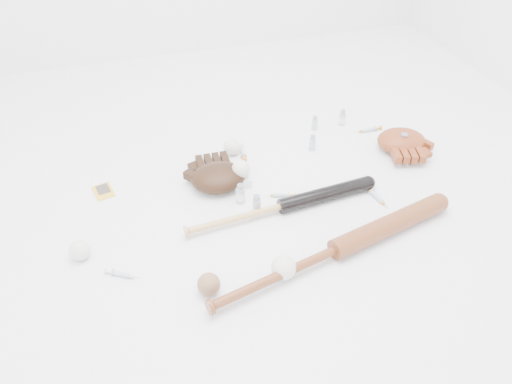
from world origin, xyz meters
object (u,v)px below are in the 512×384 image
object	(u,v)px
bat_wood	(336,249)
glove_dark	(218,177)
bat_dark	(282,206)
pedestal	(241,180)

from	to	relation	value
bat_wood	glove_dark	size ratio (longest dim) A/B	3.92
bat_wood	glove_dark	bearing A→B (deg)	106.88
bat_dark	pedestal	distance (m)	0.23
bat_wood	pedestal	xyz separation A→B (m)	(-0.19, 0.48, -0.02)
glove_dark	pedestal	distance (m)	0.10
pedestal	bat_wood	bearing A→B (deg)	-68.04
glove_dark	bat_dark	bearing A→B (deg)	-47.56
bat_dark	glove_dark	xyz separation A→B (m)	(-0.19, 0.22, 0.02)
bat_dark	pedestal	size ratio (longest dim) A/B	11.14
glove_dark	pedestal	size ratio (longest dim) A/B	3.63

